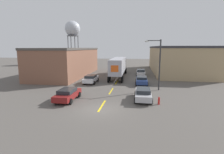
{
  "coord_description": "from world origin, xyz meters",
  "views": [
    {
      "loc": [
        3.71,
        -16.43,
        6.18
      ],
      "look_at": [
        -0.21,
        9.91,
        1.66
      ],
      "focal_mm": 28.0,
      "sensor_mm": 36.0,
      "label": 1
    }
  ],
  "objects_px": {
    "parked_car_right_near": "(143,94)",
    "parked_car_left_near": "(68,94)",
    "street_lamp": "(158,61)",
    "semi_truck": "(119,65)",
    "parked_car_right_far": "(141,72)",
    "water_tower": "(73,29)",
    "parked_car_left_far": "(91,79)",
    "parked_car_right_mid": "(142,80)",
    "fire_hydrant": "(159,101)"
  },
  "relations": [
    {
      "from": "parked_car_right_near",
      "to": "parked_car_left_near",
      "type": "distance_m",
      "value": 8.94
    },
    {
      "from": "parked_car_right_near",
      "to": "parked_car_left_near",
      "type": "height_order",
      "value": "same"
    },
    {
      "from": "parked_car_left_near",
      "to": "street_lamp",
      "type": "relative_size",
      "value": 0.64
    },
    {
      "from": "semi_truck",
      "to": "parked_car_right_far",
      "type": "bearing_deg",
      "value": 26.8
    },
    {
      "from": "semi_truck",
      "to": "parked_car_left_near",
      "type": "distance_m",
      "value": 18.02
    },
    {
      "from": "water_tower",
      "to": "parked_car_left_far",
      "type": "bearing_deg",
      "value": -65.1
    },
    {
      "from": "parked_car_right_near",
      "to": "parked_car_left_far",
      "type": "bearing_deg",
      "value": 134.64
    },
    {
      "from": "parked_car_right_mid",
      "to": "parked_car_left_near",
      "type": "height_order",
      "value": "same"
    },
    {
      "from": "parked_car_left_near",
      "to": "parked_car_right_far",
      "type": "relative_size",
      "value": 1.0
    },
    {
      "from": "semi_truck",
      "to": "street_lamp",
      "type": "height_order",
      "value": "street_lamp"
    },
    {
      "from": "semi_truck",
      "to": "water_tower",
      "type": "distance_m",
      "value": 37.88
    },
    {
      "from": "parked_car_right_mid",
      "to": "parked_car_left_near",
      "type": "xyz_separation_m",
      "value": [
        -8.82,
        -10.45,
        0.0
      ]
    },
    {
      "from": "street_lamp",
      "to": "fire_hydrant",
      "type": "bearing_deg",
      "value": -93.79
    },
    {
      "from": "parked_car_right_near",
      "to": "parked_car_right_mid",
      "type": "bearing_deg",
      "value": 90.0
    },
    {
      "from": "parked_car_right_far",
      "to": "water_tower",
      "type": "height_order",
      "value": "water_tower"
    },
    {
      "from": "semi_truck",
      "to": "parked_car_right_mid",
      "type": "bearing_deg",
      "value": -56.89
    },
    {
      "from": "parked_car_right_near",
      "to": "water_tower",
      "type": "distance_m",
      "value": 53.83
    },
    {
      "from": "parked_car_left_near",
      "to": "semi_truck",
      "type": "bearing_deg",
      "value": 76.66
    },
    {
      "from": "parked_car_left_near",
      "to": "fire_hydrant",
      "type": "bearing_deg",
      "value": -0.13
    },
    {
      "from": "parked_car_left_far",
      "to": "parked_car_left_near",
      "type": "bearing_deg",
      "value": -90.0
    },
    {
      "from": "parked_car_right_near",
      "to": "parked_car_left_far",
      "type": "distance_m",
      "value": 12.56
    },
    {
      "from": "parked_car_right_mid",
      "to": "street_lamp",
      "type": "xyz_separation_m",
      "value": [
        2.13,
        -3.71,
        3.5
      ]
    },
    {
      "from": "parked_car_left_far",
      "to": "water_tower",
      "type": "xyz_separation_m",
      "value": [
        -17.01,
        36.65,
        12.34
      ]
    },
    {
      "from": "parked_car_left_far",
      "to": "water_tower",
      "type": "distance_m",
      "value": 42.25
    },
    {
      "from": "parked_car_left_near",
      "to": "parked_car_right_far",
      "type": "bearing_deg",
      "value": 66.08
    },
    {
      "from": "parked_car_right_mid",
      "to": "parked_car_right_near",
      "type": "height_order",
      "value": "same"
    },
    {
      "from": "parked_car_right_mid",
      "to": "parked_car_right_far",
      "type": "height_order",
      "value": "same"
    },
    {
      "from": "semi_truck",
      "to": "parked_car_right_near",
      "type": "relative_size",
      "value": 3.09
    },
    {
      "from": "water_tower",
      "to": "fire_hydrant",
      "type": "height_order",
      "value": "water_tower"
    },
    {
      "from": "parked_car_right_near",
      "to": "parked_car_right_far",
      "type": "xyz_separation_m",
      "value": [
        0.0,
        18.45,
        0.0
      ]
    },
    {
      "from": "parked_car_right_mid",
      "to": "parked_car_left_far",
      "type": "height_order",
      "value": "same"
    },
    {
      "from": "semi_truck",
      "to": "parked_car_left_near",
      "type": "xyz_separation_m",
      "value": [
        -4.14,
        -17.46,
        -1.68
      ]
    },
    {
      "from": "parked_car_right_mid",
      "to": "fire_hydrant",
      "type": "height_order",
      "value": "parked_car_right_mid"
    },
    {
      "from": "parked_car_right_mid",
      "to": "parked_car_left_far",
      "type": "distance_m",
      "value": 8.82
    },
    {
      "from": "parked_car_right_near",
      "to": "parked_car_left_near",
      "type": "relative_size",
      "value": 1.0
    },
    {
      "from": "parked_car_left_near",
      "to": "parked_car_right_far",
      "type": "height_order",
      "value": "same"
    },
    {
      "from": "parked_car_left_near",
      "to": "water_tower",
      "type": "distance_m",
      "value": 51.51
    },
    {
      "from": "parked_car_right_mid",
      "to": "parked_car_right_far",
      "type": "distance_m",
      "value": 9.44
    },
    {
      "from": "water_tower",
      "to": "street_lamp",
      "type": "bearing_deg",
      "value": -55.24
    },
    {
      "from": "parked_car_left_far",
      "to": "water_tower",
      "type": "relative_size",
      "value": 0.29
    },
    {
      "from": "parked_car_right_far",
      "to": "fire_hydrant",
      "type": "xyz_separation_m",
      "value": [
        1.68,
        -19.92,
        -0.33
      ]
    },
    {
      "from": "water_tower",
      "to": "street_lamp",
      "type": "xyz_separation_m",
      "value": [
        27.96,
        -40.29,
        -8.83
      ]
    },
    {
      "from": "street_lamp",
      "to": "parked_car_right_far",
      "type": "bearing_deg",
      "value": 99.19
    },
    {
      "from": "parked_car_left_near",
      "to": "fire_hydrant",
      "type": "height_order",
      "value": "parked_car_left_near"
    },
    {
      "from": "parked_car_left_near",
      "to": "water_tower",
      "type": "bearing_deg",
      "value": 109.89
    },
    {
      "from": "parked_car_right_far",
      "to": "street_lamp",
      "type": "height_order",
      "value": "street_lamp"
    },
    {
      "from": "parked_car_right_near",
      "to": "water_tower",
      "type": "height_order",
      "value": "water_tower"
    },
    {
      "from": "semi_truck",
      "to": "water_tower",
      "type": "bearing_deg",
      "value": 124.94
    },
    {
      "from": "parked_car_left_far",
      "to": "parked_car_right_far",
      "type": "distance_m",
      "value": 12.98
    },
    {
      "from": "parked_car_right_near",
      "to": "parked_car_left_far",
      "type": "xyz_separation_m",
      "value": [
        -8.82,
        8.94,
        0.0
      ]
    }
  ]
}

